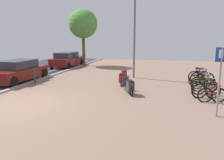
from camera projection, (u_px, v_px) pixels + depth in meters
name	position (u px, v px, depth m)	size (l,w,h in m)	color
ground	(55.00, 109.00, 9.01)	(21.00, 40.00, 0.13)	#282631
bicycle_rack_00	(212.00, 95.00, 9.75)	(1.26, 0.48, 0.94)	black
bicycle_rack_01	(206.00, 91.00, 10.41)	(1.36, 0.48, 1.01)	black
bicycle_rack_02	(205.00, 88.00, 11.03)	(1.34, 0.48, 0.96)	black
bicycle_rack_03	(204.00, 85.00, 11.65)	(1.34, 0.48, 0.99)	black
bicycle_rack_04	(203.00, 83.00, 12.26)	(1.37, 0.48, 0.98)	black
bicycle_rack_05	(200.00, 80.00, 12.91)	(1.33, 0.48, 0.98)	black
bicycle_rack_06	(202.00, 78.00, 13.49)	(1.40, 0.48, 1.03)	black
bicycle_rack_07	(199.00, 76.00, 14.14)	(1.39, 0.48, 1.00)	black
scooter_near	(129.00, 86.00, 11.21)	(0.91, 1.73, 0.80)	black
scooter_mid	(123.00, 78.00, 13.28)	(0.52, 1.78, 0.82)	black
parked_car_near	(18.00, 71.00, 14.34)	(1.88, 4.30, 1.35)	maroon
parked_car_far	(67.00, 60.00, 21.43)	(1.86, 4.20, 1.37)	maroon
parking_sign	(220.00, 75.00, 7.79)	(0.40, 0.07, 2.46)	gray
lamp_post	(135.00, 26.00, 15.02)	(0.20, 0.52, 6.34)	slate
street_tree	(83.00, 24.00, 21.65)	(2.78, 2.78, 5.43)	brown
bollard_far	(35.00, 76.00, 13.65)	(0.12, 0.12, 0.93)	#38383D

